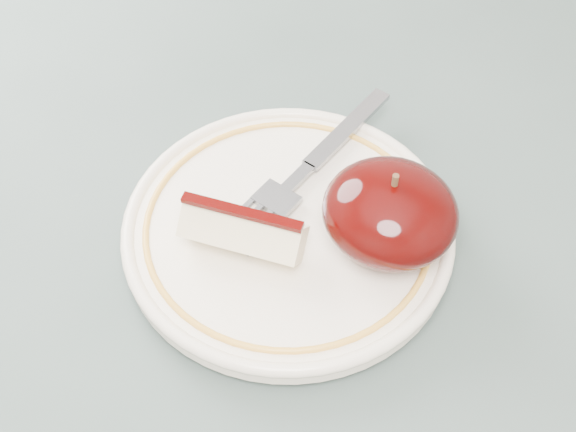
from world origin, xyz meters
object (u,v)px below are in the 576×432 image
at_px(apple_half, 390,213).
at_px(fork, 308,167).
at_px(table, 163,321).
at_px(plate, 288,230).

bearing_deg(apple_half, fork, 158.39).
distance_m(table, apple_half, 0.20).
height_order(table, apple_half, apple_half).
relative_size(table, fork, 5.24).
bearing_deg(table, plate, 32.17).
distance_m(apple_half, fork, 0.08).
distance_m(plate, apple_half, 0.07).
height_order(plate, fork, fork).
bearing_deg(apple_half, table, -153.49).
bearing_deg(fork, apple_half, -101.57).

